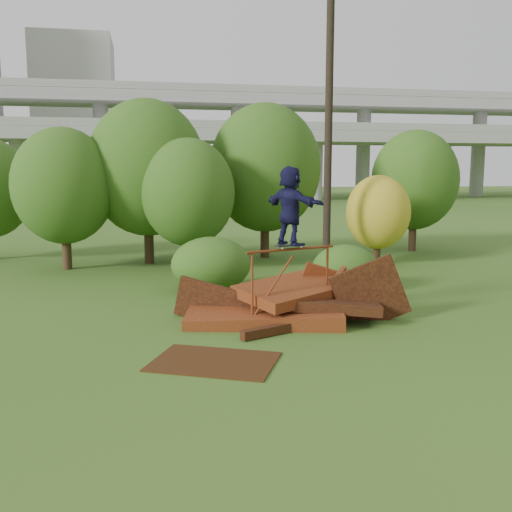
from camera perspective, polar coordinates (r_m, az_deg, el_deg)
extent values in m
plane|color=#2D5116|center=(12.98, 5.19, -8.19)|extent=(240.00, 240.00, 0.00)
cube|color=#491D0D|center=(14.43, 0.84, -5.70)|extent=(4.24, 3.13, 0.64)
cube|color=black|center=(14.47, 6.94, -4.75)|extent=(2.95, 2.25, 0.51)
cube|color=#491D0D|center=(14.68, 3.75, -3.39)|extent=(3.24, 2.86, 0.57)
cube|color=black|center=(14.61, 11.31, -3.81)|extent=(2.12, 0.50, 2.07)
cube|color=#491D0D|center=(15.74, 6.54, -3.18)|extent=(1.58, 0.46, 1.52)
cube|color=black|center=(14.59, -4.11, -4.88)|extent=(2.07, 1.03, 1.43)
cube|color=black|center=(13.38, 3.16, -7.12)|extent=(2.39, 1.21, 0.21)
cube|color=#491D0D|center=(15.51, 8.31, -1.89)|extent=(0.78, 1.12, 0.30)
cylinder|color=maroon|center=(13.58, -0.39, -3.44)|extent=(0.06, 0.06, 1.82)
cylinder|color=maroon|center=(14.74, 7.11, -2.56)|extent=(0.06, 0.06, 1.82)
cylinder|color=maroon|center=(13.98, 3.55, 0.67)|extent=(2.39, 0.84, 0.06)
cube|color=black|center=(13.94, 3.41, 1.07)|extent=(0.79, 0.44, 0.02)
cylinder|color=silver|center=(13.73, 2.62, 0.79)|extent=(0.06, 0.05, 0.06)
cylinder|color=silver|center=(13.87, 2.26, 0.87)|extent=(0.06, 0.05, 0.06)
cylinder|color=silver|center=(14.03, 4.54, 0.94)|extent=(0.06, 0.05, 0.06)
cylinder|color=silver|center=(14.16, 4.17, 1.01)|extent=(0.06, 0.05, 0.06)
imported|color=#141338|center=(13.85, 3.44, 5.05)|extent=(1.41, 1.81, 1.91)
cube|color=#391F0C|center=(11.40, -4.20, -10.48)|extent=(2.87, 2.53, 0.03)
cylinder|color=black|center=(22.88, -18.41, 0.90)|extent=(0.35, 0.35, 1.75)
ellipsoid|color=#254C14|center=(22.71, -18.68, 6.66)|extent=(3.80, 3.80, 4.37)
cylinder|color=black|center=(23.50, -10.66, 1.79)|extent=(0.38, 0.38, 2.08)
ellipsoid|color=#254C14|center=(23.35, -10.85, 8.65)|extent=(4.72, 4.72, 5.42)
cylinder|color=black|center=(21.76, -6.71, 0.74)|extent=(0.34, 0.34, 1.62)
ellipsoid|color=#254C14|center=(21.58, -6.80, 6.34)|extent=(3.52, 3.52, 4.05)
cylinder|color=black|center=(24.74, 0.89, 2.26)|extent=(0.38, 0.38, 2.08)
ellipsoid|color=#254C14|center=(24.59, 0.90, 8.80)|extent=(4.75, 4.75, 5.46)
cylinder|color=black|center=(23.68, 12.00, 0.62)|extent=(0.30, 0.30, 1.11)
ellipsoid|color=#A58C19|center=(23.53, 12.11, 4.31)|extent=(2.59, 2.59, 2.98)
cylinder|color=black|center=(27.75, 15.38, 2.36)|extent=(0.36, 0.36, 1.82)
ellipsoid|color=#254C14|center=(27.61, 15.58, 7.33)|extent=(4.00, 4.00, 4.60)
ellipsoid|color=#254C14|center=(17.73, -4.53, -0.84)|extent=(2.47, 2.28, 1.71)
ellipsoid|color=#254C14|center=(18.00, 8.89, -1.18)|extent=(2.06, 1.89, 1.46)
cylinder|color=black|center=(21.34, 7.28, 13.44)|extent=(0.28, 0.28, 11.18)
cube|color=gray|center=(72.15, -8.25, 11.78)|extent=(160.00, 9.00, 1.40)
cube|color=gray|center=(78.57, -8.55, 15.16)|extent=(160.00, 9.00, 1.40)
cylinder|color=gray|center=(73.39, -22.51, 8.05)|extent=(2.20, 2.20, 8.00)
cylinder|color=gray|center=(72.03, -8.18, 8.60)|extent=(2.20, 2.20, 8.00)
cylinder|color=gray|center=(75.08, 5.83, 8.64)|extent=(2.20, 2.20, 8.00)
cube|color=#9E9E99|center=(115.09, -17.54, 13.21)|extent=(14.00, 14.00, 28.00)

